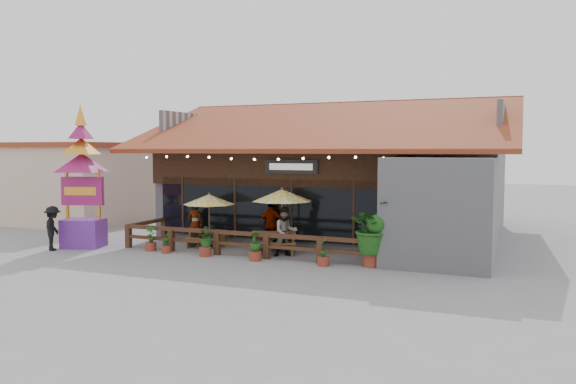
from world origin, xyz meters
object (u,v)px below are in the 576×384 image
at_px(picnic_table_right, 274,239).
at_px(pedestrian, 53,228).
at_px(umbrella_left, 209,200).
at_px(tropical_plant, 372,229).
at_px(picnic_table_left, 207,236).
at_px(umbrella_right, 282,196).
at_px(thai_sign_tower, 82,167).

xyz_separation_m(picnic_table_right, pedestrian, (-8.05, -2.72, 0.32)).
xyz_separation_m(umbrella_left, tropical_plant, (6.84, -1.13, -0.64)).
xyz_separation_m(picnic_table_left, tropical_plant, (6.98, -1.18, 0.80)).
height_order(picnic_table_right, tropical_plant, tropical_plant).
xyz_separation_m(umbrella_right, picnic_table_right, (-0.17, -0.39, -1.61)).
bearing_deg(umbrella_left, thai_sign_tower, -158.40).
xyz_separation_m(umbrella_left, picnic_table_left, (-0.14, 0.05, -1.44)).
distance_m(picnic_table_right, pedestrian, 8.50).
bearing_deg(thai_sign_tower, pedestrian, -117.29).
distance_m(umbrella_right, tropical_plant, 4.14).
bearing_deg(picnic_table_right, umbrella_left, 176.64).
xyz_separation_m(umbrella_right, tropical_plant, (3.81, -1.35, -0.88)).
bearing_deg(umbrella_left, tropical_plant, -9.42).
relative_size(umbrella_left, pedestrian, 1.53).
bearing_deg(pedestrian, tropical_plant, -113.91).
bearing_deg(umbrella_left, picnic_table_left, 161.50).
xyz_separation_m(umbrella_right, pedestrian, (-8.22, -3.11, -1.28)).
xyz_separation_m(picnic_table_right, thai_sign_tower, (-7.51, -1.67, 2.67)).
xyz_separation_m(picnic_table_left, pedestrian, (-5.05, -2.93, 0.40)).
bearing_deg(picnic_table_left, pedestrian, -149.84).
relative_size(tropical_plant, pedestrian, 1.29).
relative_size(picnic_table_left, tropical_plant, 0.68).
relative_size(thai_sign_tower, pedestrian, 3.54).
xyz_separation_m(thai_sign_tower, pedestrian, (-0.54, -1.05, -2.34)).
height_order(thai_sign_tower, pedestrian, thai_sign_tower).
relative_size(umbrella_right, picnic_table_right, 1.24).
xyz_separation_m(umbrella_left, pedestrian, (-5.19, -2.89, -1.04)).
height_order(tropical_plant, pedestrian, tropical_plant).
height_order(picnic_table_left, thai_sign_tower, thai_sign_tower).
bearing_deg(umbrella_right, tropical_plant, -19.56).
bearing_deg(thai_sign_tower, umbrella_left, 21.60).
height_order(picnic_table_left, tropical_plant, tropical_plant).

